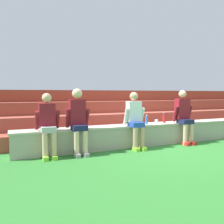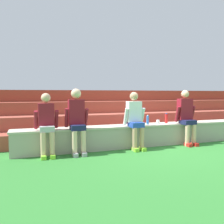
% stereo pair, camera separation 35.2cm
% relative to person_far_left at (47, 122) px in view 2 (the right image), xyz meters
% --- Properties ---
extents(ground_plane, '(80.00, 80.00, 0.00)m').
position_rel_person_far_left_xyz_m(ground_plane, '(2.84, 0.00, -0.74)').
color(ground_plane, '#2D752D').
extents(stone_seating_wall, '(7.24, 0.52, 0.56)m').
position_rel_person_far_left_xyz_m(stone_seating_wall, '(2.84, 0.24, -0.44)').
color(stone_seating_wall, '#A8A08E').
rests_on(stone_seating_wall, ground).
extents(brick_bleachers, '(10.87, 2.42, 1.47)m').
position_rel_person_far_left_xyz_m(brick_bleachers, '(2.84, 2.22, -0.19)').
color(brick_bleachers, '#9B4435').
rests_on(brick_bleachers, ground).
extents(person_far_left, '(0.51, 0.52, 1.36)m').
position_rel_person_far_left_xyz_m(person_far_left, '(0.00, 0.00, 0.00)').
color(person_far_left, '#DBAD89').
rests_on(person_far_left, ground).
extents(person_left_of_center, '(0.53, 0.54, 1.47)m').
position_rel_person_far_left_xyz_m(person_left_of_center, '(0.66, -0.02, 0.06)').
color(person_left_of_center, beige).
rests_on(person_left_of_center, ground).
extents(person_center, '(0.52, 0.52, 1.39)m').
position_rel_person_far_left_xyz_m(person_center, '(2.08, -0.04, 0.01)').
color(person_center, tan).
rests_on(person_center, ground).
extents(person_right_of_center, '(0.56, 0.52, 1.44)m').
position_rel_person_far_left_xyz_m(person_right_of_center, '(3.58, -0.02, 0.04)').
color(person_right_of_center, '#DBAD89').
rests_on(person_right_of_center, ground).
extents(water_bottle_center_gap, '(0.06, 0.06, 0.25)m').
position_rel_person_far_left_xyz_m(water_bottle_center_gap, '(2.54, 0.19, -0.06)').
color(water_bottle_center_gap, blue).
rests_on(water_bottle_center_gap, stone_seating_wall).
extents(water_bottle_mid_left, '(0.08, 0.08, 0.27)m').
position_rel_person_far_left_xyz_m(water_bottle_mid_left, '(3.15, 0.27, -0.05)').
color(water_bottle_mid_left, red).
rests_on(water_bottle_mid_left, stone_seating_wall).
extents(plastic_cup_middle, '(0.09, 0.09, 0.11)m').
position_rel_person_far_left_xyz_m(plastic_cup_middle, '(2.85, 0.19, -0.13)').
color(plastic_cup_middle, white).
rests_on(plastic_cup_middle, stone_seating_wall).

